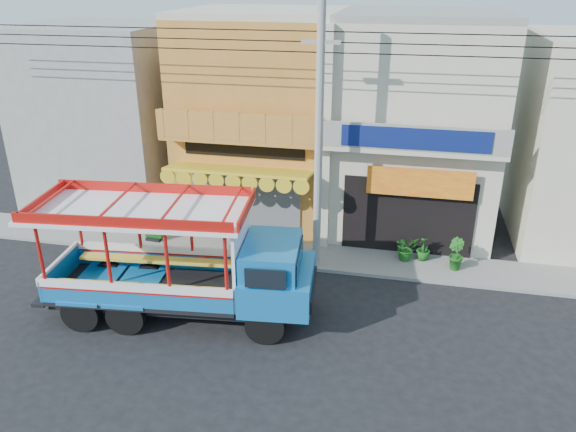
# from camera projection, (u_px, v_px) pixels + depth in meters

# --- Properties ---
(ground) EXTENTS (90.00, 90.00, 0.00)m
(ground) POSITION_uv_depth(u_px,v_px,m) (331.00, 324.00, 16.51)
(ground) COLOR black
(ground) RESTS_ON ground
(sidewalk) EXTENTS (30.00, 2.00, 0.12)m
(sidewalk) POSITION_uv_depth(u_px,v_px,m) (347.00, 259.00, 20.07)
(sidewalk) COLOR slate
(sidewalk) RESTS_ON ground
(shophouse_left) EXTENTS (6.00, 7.50, 8.24)m
(shophouse_left) POSITION_uv_depth(u_px,v_px,m) (264.00, 117.00, 22.78)
(shophouse_left) COLOR #B17427
(shophouse_left) RESTS_ON ground
(shophouse_right) EXTENTS (6.00, 6.75, 8.24)m
(shophouse_right) POSITION_uv_depth(u_px,v_px,m) (415.00, 125.00, 21.62)
(shophouse_right) COLOR beige
(shophouse_right) RESTS_ON ground
(party_pilaster) EXTENTS (0.35, 0.30, 8.00)m
(party_pilaster) POSITION_uv_depth(u_px,v_px,m) (326.00, 145.00, 19.45)
(party_pilaster) COLOR beige
(party_pilaster) RESTS_ON ground
(filler_building_left) EXTENTS (6.00, 6.00, 7.60)m
(filler_building_left) POSITION_uv_depth(u_px,v_px,m) (108.00, 116.00, 24.30)
(filler_building_left) COLOR gray
(filler_building_left) RESTS_ON ground
(utility_pole) EXTENTS (28.00, 0.26, 9.00)m
(utility_pole) POSITION_uv_depth(u_px,v_px,m) (324.00, 127.00, 17.62)
(utility_pole) COLOR gray
(utility_pole) RESTS_ON ground
(songthaew_truck) EXTENTS (8.19, 3.36, 3.72)m
(songthaew_truck) POSITION_uv_depth(u_px,v_px,m) (197.00, 263.00, 16.16)
(songthaew_truck) COLOR black
(songthaew_truck) RESTS_ON ground
(green_sign) EXTENTS (0.68, 0.35, 1.04)m
(green_sign) POSITION_uv_depth(u_px,v_px,m) (153.00, 230.00, 21.22)
(green_sign) COLOR black
(green_sign) RESTS_ON sidewalk
(potted_plant_a) EXTENTS (1.06, 1.03, 0.90)m
(potted_plant_a) POSITION_uv_depth(u_px,v_px,m) (406.00, 248.00, 19.78)
(potted_plant_a) COLOR #175318
(potted_plant_a) RESTS_ON sidewalk
(potted_plant_b) EXTENTS (0.70, 0.76, 1.10)m
(potted_plant_b) POSITION_uv_depth(u_px,v_px,m) (455.00, 254.00, 19.14)
(potted_plant_b) COLOR #175318
(potted_plant_b) RESTS_ON sidewalk
(potted_plant_c) EXTENTS (0.69, 0.69, 0.88)m
(potted_plant_c) POSITION_uv_depth(u_px,v_px,m) (424.00, 248.00, 19.78)
(potted_plant_c) COLOR #175318
(potted_plant_c) RESTS_ON sidewalk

